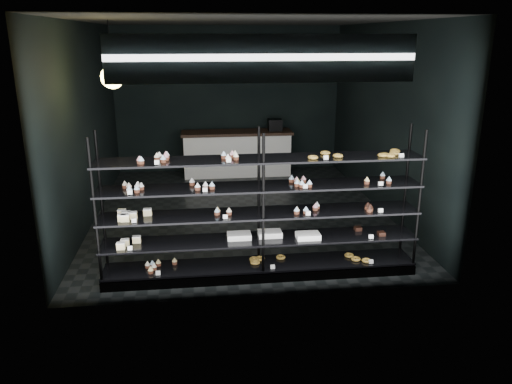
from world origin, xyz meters
TOP-DOWN VIEW (x-y plane):
  - room at (0.00, 0.00)m, footprint 5.01×6.01m
  - display_shelf at (0.01, -2.45)m, footprint 4.00×0.50m
  - signage at (0.00, -2.93)m, footprint 3.30×0.05m
  - pendant_lamp at (-1.82, -1.28)m, footprint 0.31×0.31m
  - service_counter at (0.16, 2.50)m, footprint 2.42×0.65m

SIDE VIEW (x-z plane):
  - service_counter at x=0.16m, z-range -0.11..1.12m
  - display_shelf at x=0.01m, z-range -0.33..1.58m
  - room at x=0.00m, z-range 0.00..3.20m
  - pendant_lamp at x=-1.82m, z-range 2.01..2.89m
  - signage at x=0.00m, z-range 2.50..3.00m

